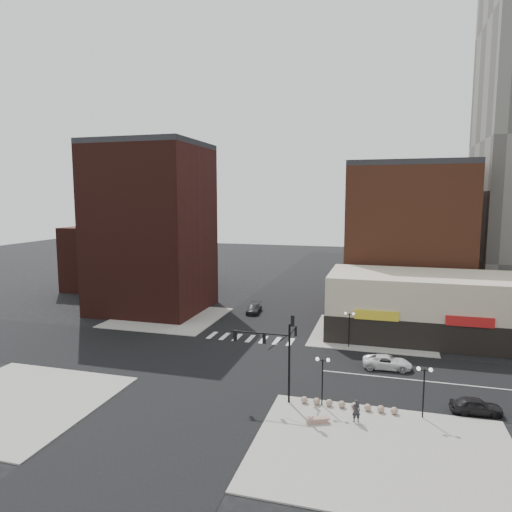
% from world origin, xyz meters
% --- Properties ---
extents(ground, '(240.00, 240.00, 0.00)m').
position_xyz_m(ground, '(0.00, 0.00, 0.00)').
color(ground, black).
rests_on(ground, ground).
extents(road_ew, '(200.00, 14.00, 0.02)m').
position_xyz_m(road_ew, '(0.00, 0.00, 0.01)').
color(road_ew, black).
rests_on(road_ew, ground).
extents(road_ns, '(14.00, 200.00, 0.02)m').
position_xyz_m(road_ns, '(0.00, 0.00, 0.01)').
color(road_ns, black).
rests_on(road_ns, ground).
extents(sidewalk_nw, '(15.00, 15.00, 0.12)m').
position_xyz_m(sidewalk_nw, '(-14.50, 14.50, 0.06)').
color(sidewalk_nw, gray).
rests_on(sidewalk_nw, ground).
extents(sidewalk_ne, '(15.00, 15.00, 0.12)m').
position_xyz_m(sidewalk_ne, '(14.50, 14.50, 0.06)').
color(sidewalk_ne, gray).
rests_on(sidewalk_ne, ground).
extents(sidewalk_se, '(18.00, 14.00, 0.12)m').
position_xyz_m(sidewalk_se, '(16.00, -14.00, 0.06)').
color(sidewalk_se, gray).
rests_on(sidewalk_se, ground).
extents(sidewalk_sw, '(15.00, 15.00, 0.12)m').
position_xyz_m(sidewalk_sw, '(-14.50, -14.50, 0.06)').
color(sidewalk_sw, gray).
rests_on(sidewalk_sw, ground).
extents(building_nw, '(16.00, 15.00, 25.00)m').
position_xyz_m(building_nw, '(-19.00, 18.50, 12.50)').
color(building_nw, '#361511').
rests_on(building_nw, ground).
extents(building_nw_low, '(20.00, 18.00, 12.00)m').
position_xyz_m(building_nw_low, '(-32.00, 34.00, 6.00)').
color(building_nw_low, '#361511').
rests_on(building_nw_low, ground).
extents(building_ne_midrise, '(18.00, 15.00, 22.00)m').
position_xyz_m(building_ne_midrise, '(19.00, 29.50, 11.00)').
color(building_ne_midrise, brown).
rests_on(building_ne_midrise, ground).
extents(building_ne_row, '(24.20, 12.20, 8.00)m').
position_xyz_m(building_ne_row, '(21.00, 15.00, 3.30)').
color(building_ne_row, beige).
rests_on(building_ne_row, ground).
extents(traffic_signal, '(5.59, 3.09, 7.77)m').
position_xyz_m(traffic_signal, '(7.24, -7.83, 4.96)').
color(traffic_signal, black).
rests_on(traffic_signal, ground).
extents(street_lamp_se_a, '(1.22, 0.32, 4.16)m').
position_xyz_m(street_lamp_se_a, '(11.00, -8.00, 3.29)').
color(street_lamp_se_a, black).
rests_on(street_lamp_se_a, sidewalk_se).
extents(street_lamp_se_b, '(1.22, 0.32, 4.16)m').
position_xyz_m(street_lamp_se_b, '(19.00, -8.00, 3.29)').
color(street_lamp_se_b, black).
rests_on(street_lamp_se_b, sidewalk_se).
extents(street_lamp_ne, '(1.22, 0.32, 4.16)m').
position_xyz_m(street_lamp_ne, '(12.00, 8.00, 3.29)').
color(street_lamp_ne, black).
rests_on(street_lamp_ne, sidewalk_ne).
extents(bollard_row, '(7.93, 0.58, 0.58)m').
position_xyz_m(bollard_row, '(13.18, -8.00, 0.41)').
color(bollard_row, '#A0806E').
rests_on(bollard_row, sidewalk_se).
extents(white_suv, '(5.00, 2.48, 1.36)m').
position_xyz_m(white_suv, '(16.32, 2.42, 0.68)').
color(white_suv, silver).
rests_on(white_suv, ground).
extents(dark_sedan_east, '(4.16, 2.10, 1.36)m').
position_xyz_m(dark_sedan_east, '(23.25, -5.90, 0.68)').
color(dark_sedan_east, black).
rests_on(dark_sedan_east, ground).
extents(dark_sedan_north, '(2.34, 4.85, 1.36)m').
position_xyz_m(dark_sedan_north, '(-3.17, 20.64, 0.68)').
color(dark_sedan_north, black).
rests_on(dark_sedan_north, ground).
extents(pedestrian, '(0.77, 0.64, 1.83)m').
position_xyz_m(pedestrian, '(13.94, -10.18, 1.03)').
color(pedestrian, black).
rests_on(pedestrian, sidewalk_se).
extents(stone_bench, '(1.92, 1.28, 0.43)m').
position_xyz_m(stone_bench, '(11.05, -11.15, 0.35)').
color(stone_bench, '#A17A6F').
rests_on(stone_bench, sidewalk_se).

